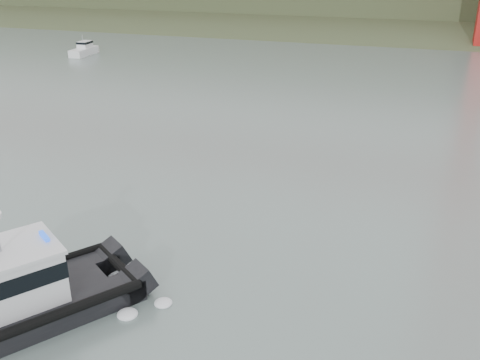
% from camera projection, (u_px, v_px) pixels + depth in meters
% --- Properties ---
extents(ground, '(400.00, 400.00, 0.00)m').
position_uv_depth(ground, '(153.00, 304.00, 22.59)').
color(ground, slate).
rests_on(ground, ground).
extents(patrol_boat, '(8.97, 10.69, 5.04)m').
position_uv_depth(patrol_boat, '(8.00, 296.00, 20.96)').
color(patrol_boat, black).
rests_on(patrol_boat, ground).
extents(motorboat, '(2.16, 5.53, 2.98)m').
position_uv_depth(motorboat, '(84.00, 50.00, 76.78)').
color(motorboat, white).
rests_on(motorboat, ground).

